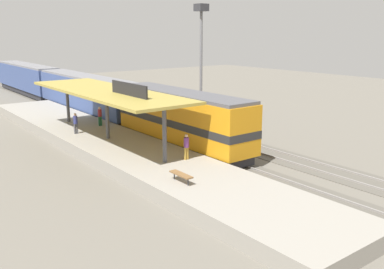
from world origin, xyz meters
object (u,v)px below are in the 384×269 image
Objects in this scene: locomotive at (181,119)px; person_waiting at (100,115)px; passenger_carriage_front at (85,94)px; passenger_carriage_rear at (27,78)px; person_boarding at (76,122)px; platform_bench at (181,175)px; person_walking at (186,145)px; light_mast at (201,39)px.

locomotive reaches higher than person_waiting.
passenger_carriage_rear is (0.00, 20.80, 0.00)m from passenger_carriage_front.
person_waiting is at bearing 28.54° from person_boarding.
passenger_carriage_rear is (6.00, 47.02, 0.97)m from platform_bench.
platform_bench is 0.08× the size of passenger_carriage_rear.
locomotive reaches higher than passenger_carriage_rear.
person_walking is (-3.16, -43.71, -0.46)m from passenger_carriage_rear.
passenger_carriage_rear reaches higher than person_walking.
person_waiting is at bearing 79.74° from platform_bench.
passenger_carriage_rear is 32.89m from person_boarding.
passenger_carriage_front is at bearing 62.56° from person_boarding.
platform_bench is at bearing -131.72° from light_mast.
person_boarding is (-5.99, 6.46, -0.56)m from locomotive.
person_walking is at bearing -131.98° from light_mast.
passenger_carriage_rear is 11.70× the size of person_waiting.
person_walking is (-3.16, -22.91, -0.46)m from passenger_carriage_front.
person_walking is 11.72m from person_boarding.
passenger_carriage_rear is at bearing 90.00° from locomotive.
passenger_carriage_rear is 43.83m from person_walking.
passenger_carriage_rear is at bearing 79.50° from person_boarding.
locomotive is 0.72× the size of passenger_carriage_front.
passenger_carriage_front is at bearing 90.00° from locomotive.
light_mast is 17.64m from person_walking.
person_boarding is at bearing -176.66° from light_mast.
platform_bench is 26.91m from passenger_carriage_front.
light_mast is at bearing 48.28° from platform_bench.
passenger_carriage_rear is at bearing 90.00° from passenger_carriage_front.
light_mast is at bearing -76.11° from passenger_carriage_rear.
passenger_carriage_front is 11.70× the size of person_boarding.
locomotive is (6.00, 8.22, 1.07)m from platform_bench.
platform_bench is 47.41m from passenger_carriage_rear.
platform_bench is 16.54m from person_waiting.
locomotive reaches higher than passenger_carriage_front.
person_waiting is 12.97m from person_walking.
person_boarding is (-5.99, -32.34, -0.46)m from passenger_carriage_rear.
platform_bench is 10.23m from locomotive.
light_mast is 12.70m from person_waiting.
person_waiting is (-10.85, 0.79, -6.54)m from light_mast.
person_walking is (-0.10, -12.97, 0.00)m from person_waiting.
person_walking is (-3.16, -4.91, -0.56)m from locomotive.
locomotive reaches higher than person_boarding.
passenger_carriage_front is 11.70× the size of person_waiting.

